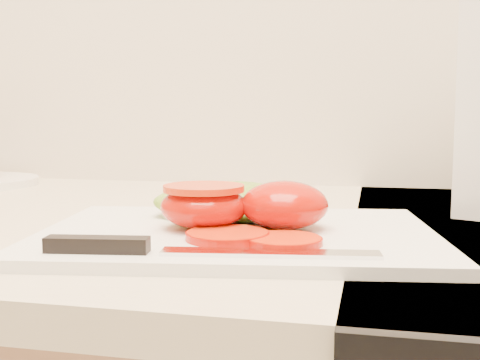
# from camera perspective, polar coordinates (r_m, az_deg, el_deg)

# --- Properties ---
(cutting_board) EXTENTS (0.39, 0.31, 0.01)m
(cutting_board) POSITION_cam_1_polar(r_m,az_deg,el_deg) (0.56, -0.23, -5.23)
(cutting_board) COLOR white
(cutting_board) RESTS_ON counter
(tomato_half_dome) EXTENTS (0.08, 0.08, 0.04)m
(tomato_half_dome) POSITION_cam_1_polar(r_m,az_deg,el_deg) (0.56, 4.23, -2.37)
(tomato_half_dome) COLOR #C70900
(tomato_half_dome) RESTS_ON cutting_board
(tomato_half_cut) EXTENTS (0.08, 0.08, 0.04)m
(tomato_half_cut) POSITION_cam_1_polar(r_m,az_deg,el_deg) (0.56, -3.44, -2.34)
(tomato_half_cut) COLOR #C70900
(tomato_half_cut) RESTS_ON cutting_board
(tomato_slice_0) EXTENTS (0.07, 0.07, 0.01)m
(tomato_slice_0) POSITION_cam_1_polar(r_m,az_deg,el_deg) (0.51, -1.19, -5.28)
(tomato_slice_0) COLOR #E13D09
(tomato_slice_0) RESTS_ON cutting_board
(tomato_slice_1) EXTENTS (0.06, 0.06, 0.01)m
(tomato_slice_1) POSITION_cam_1_polar(r_m,az_deg,el_deg) (0.50, 4.20, -5.74)
(tomato_slice_1) COLOR #E13D09
(tomato_slice_1) RESTS_ON cutting_board
(lettuce_leaf_0) EXTENTS (0.18, 0.14, 0.03)m
(lettuce_leaf_0) POSITION_cam_1_polar(r_m,az_deg,el_deg) (0.63, -1.08, -2.10)
(lettuce_leaf_0) COLOR #84AC2D
(lettuce_leaf_0) RESTS_ON cutting_board
(knife) EXTENTS (0.26, 0.06, 0.01)m
(knife) POSITION_cam_1_polar(r_m,az_deg,el_deg) (0.47, -7.20, -6.41)
(knife) COLOR silver
(knife) RESTS_ON cutting_board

